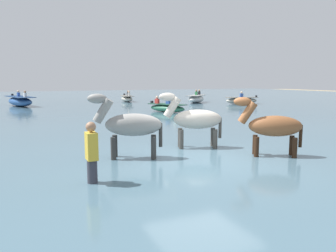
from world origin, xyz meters
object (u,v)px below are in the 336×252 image
at_px(horse_lead_grey, 130,127).
at_px(horse_trailing_pinto, 195,121).
at_px(boat_distant_west, 242,100).
at_px(boat_near_port, 127,98).
at_px(boat_mid_outer, 20,101).
at_px(boat_far_inshore, 196,99).
at_px(person_wading_close, 92,160).
at_px(boat_mid_channel, 167,108).
at_px(horse_flank_chestnut, 272,128).

height_order(horse_lead_grey, horse_trailing_pinto, horse_lead_grey).
bearing_deg(boat_distant_west, boat_near_port, 139.21).
height_order(horse_trailing_pinto, boat_near_port, horse_trailing_pinto).
distance_m(horse_trailing_pinto, boat_mid_outer, 19.89).
bearing_deg(horse_lead_grey, boat_distant_west, 45.49).
height_order(boat_far_inshore, person_wading_close, person_wading_close).
relative_size(boat_distant_west, boat_mid_channel, 1.01).
distance_m(boat_distant_west, person_wading_close, 22.77).
bearing_deg(boat_mid_channel, boat_mid_outer, 133.13).
bearing_deg(boat_far_inshore, person_wading_close, -124.09).
bearing_deg(boat_far_inshore, boat_mid_channel, -130.83).
relative_size(boat_distant_west, person_wading_close, 1.75).
relative_size(boat_mid_channel, boat_far_inshore, 0.91).
bearing_deg(boat_mid_channel, horse_lead_grey, -118.47).
distance_m(horse_trailing_pinto, boat_near_port, 21.47).
height_order(boat_distant_west, boat_mid_outer, boat_mid_outer).
bearing_deg(person_wading_close, horse_trailing_pinto, 32.05).
height_order(boat_distant_west, boat_far_inshore, boat_far_inshore).
distance_m(boat_mid_outer, person_wading_close, 21.56).
relative_size(boat_mid_outer, boat_far_inshore, 1.40).
bearing_deg(boat_far_inshore, horse_trailing_pinto, -119.21).
relative_size(boat_mid_channel, person_wading_close, 1.74).
distance_m(boat_mid_outer, boat_far_inshore, 14.42).
bearing_deg(boat_far_inshore, boat_distant_west, -47.68).
bearing_deg(boat_distant_west, horse_flank_chestnut, -124.38).
distance_m(horse_trailing_pinto, boat_distant_west, 18.79).
xyz_separation_m(horse_flank_chestnut, person_wading_close, (-4.84, -0.39, -0.30)).
relative_size(horse_trailing_pinto, boat_near_port, 0.73).
relative_size(horse_flank_chestnut, person_wading_close, 1.21).
bearing_deg(horse_flank_chestnut, horse_lead_grey, 159.56).
distance_m(boat_near_port, person_wading_close, 24.51).
height_order(horse_trailing_pinto, boat_mid_outer, horse_trailing_pinto).
bearing_deg(boat_mid_outer, boat_near_port, 10.44).
height_order(horse_flank_chestnut, person_wading_close, horse_flank_chestnut).
relative_size(boat_distant_west, boat_near_port, 1.01).
bearing_deg(horse_trailing_pinto, boat_far_inshore, 60.79).
relative_size(boat_distant_west, boat_mid_outer, 0.65).
xyz_separation_m(horse_trailing_pinto, boat_far_inshore, (9.60, 17.16, -0.47)).
bearing_deg(boat_mid_channel, horse_flank_chestnut, -101.12).
height_order(horse_flank_chestnut, boat_mid_channel, horse_flank_chestnut).
xyz_separation_m(horse_flank_chestnut, boat_far_inshore, (8.26, 18.97, -0.42)).
distance_m(horse_flank_chestnut, boat_mid_outer, 21.98).
distance_m(horse_flank_chestnut, boat_mid_channel, 12.42).
bearing_deg(horse_trailing_pinto, boat_near_port, 78.15).
relative_size(horse_trailing_pinto, boat_far_inshore, 0.66).
distance_m(horse_lead_grey, person_wading_close, 2.19).
bearing_deg(boat_far_inshore, horse_flank_chestnut, -113.53).
height_order(boat_mid_outer, person_wading_close, boat_mid_outer).
bearing_deg(horse_flank_chestnut, boat_far_inshore, 66.47).
bearing_deg(boat_mid_channel, boat_far_inshore, 49.17).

